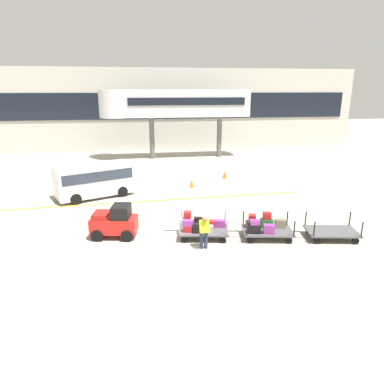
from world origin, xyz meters
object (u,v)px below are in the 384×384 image
object	(u,v)px
shuttle_van	(94,178)
baggage_cart_lead	(200,227)
baggage_tug	(115,222)
baggage_cart_middle	(265,227)
baggage_handler	(204,231)
safety_cone_far	(192,183)
baggage_cart_tail	(332,232)
safety_cone_near	(225,175)

from	to	relation	value
shuttle_van	baggage_cart_lead	bearing A→B (deg)	-52.64
baggage_tug	baggage_cart_middle	size ratio (longest dim) A/B	0.73
baggage_handler	safety_cone_far	size ratio (longest dim) A/B	2.84
baggage_cart_middle	shuttle_van	xyz separation A→B (m)	(-8.55, 7.84, 0.70)
shuttle_van	baggage_cart_tail	bearing A→B (deg)	-36.06
baggage_cart_middle	baggage_tug	bearing A→B (deg)	170.15
shuttle_van	baggage_handler	bearing A→B (deg)	-57.36
baggage_tug	safety_cone_far	bearing A→B (deg)	58.19
baggage_handler	baggage_cart_tail	bearing A→B (deg)	1.32
baggage_cart_lead	safety_cone_far	xyz separation A→B (m)	(0.96, 8.61, -0.25)
baggage_cart_middle	baggage_cart_tail	size ratio (longest dim) A/B	1.00
baggage_tug	baggage_cart_lead	xyz separation A→B (m)	(3.97, -0.66, -0.23)
baggage_cart_tail	safety_cone_near	world-z (taller)	baggage_cart_tail
safety_cone_near	baggage_handler	bearing A→B (deg)	-108.35
baggage_cart_lead	safety_cone_far	size ratio (longest dim) A/B	5.60
safety_cone_near	safety_cone_far	size ratio (longest dim) A/B	1.00
baggage_cart_lead	baggage_cart_middle	distance (m)	3.02
baggage_cart_lead	baggage_cart_middle	size ratio (longest dim) A/B	1.00
baggage_cart_middle	baggage_handler	size ratio (longest dim) A/B	1.97
baggage_cart_lead	safety_cone_near	bearing A→B (deg)	70.00
baggage_cart_lead	baggage_cart_tail	world-z (taller)	baggage_cart_lead
baggage_handler	baggage_tug	bearing A→B (deg)	153.46
shuttle_van	baggage_tug	bearing A→B (deg)	-76.42
baggage_handler	shuttle_van	world-z (taller)	shuttle_van
baggage_tug	shuttle_van	size ratio (longest dim) A/B	0.44
baggage_tug	shuttle_van	distance (m)	6.85
baggage_cart_middle	safety_cone_near	size ratio (longest dim) A/B	5.60
baggage_handler	shuttle_van	size ratio (longest dim) A/B	0.30
baggage_cart_lead	safety_cone_near	world-z (taller)	baggage_cart_lead
baggage_tug	safety_cone_near	distance (m)	12.83
baggage_tug	baggage_cart_tail	xyz separation A→B (m)	(10.00, -1.81, -0.41)
baggage_cart_middle	safety_cone_far	world-z (taller)	baggage_cart_middle
baggage_cart_lead	baggage_handler	world-z (taller)	baggage_handler
baggage_tug	shuttle_van	world-z (taller)	shuttle_van
baggage_handler	safety_cone_near	bearing A→B (deg)	71.65
baggage_cart_tail	baggage_handler	size ratio (longest dim) A/B	1.97
baggage_tug	baggage_cart_lead	world-z (taller)	baggage_tug
baggage_cart_lead	baggage_cart_tail	distance (m)	6.13
baggage_cart_middle	safety_cone_far	bearing A→B (deg)	102.38
baggage_tug	baggage_cart_tail	world-z (taller)	baggage_tug
baggage_cart_middle	baggage_handler	bearing A→B (deg)	-166.33
baggage_cart_lead	baggage_cart_tail	xyz separation A→B (m)	(6.02, -1.14, -0.18)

